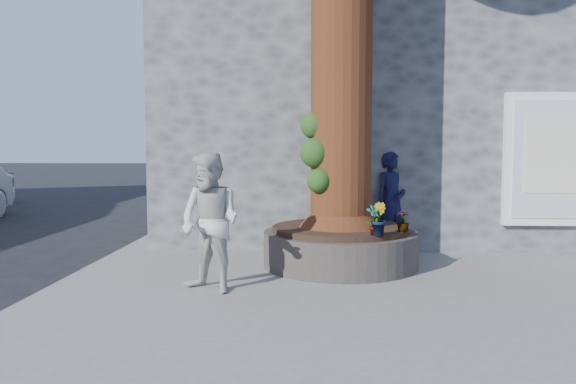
{
  "coord_description": "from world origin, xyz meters",
  "views": [
    {
      "loc": [
        0.42,
        -6.36,
        1.9
      ],
      "look_at": [
        0.02,
        1.78,
        1.25
      ],
      "focal_mm": 35.0,
      "sensor_mm": 36.0,
      "label": 1
    }
  ],
  "objects": [
    {
      "name": "ground",
      "position": [
        0.0,
        0.0,
        0.0
      ],
      "size": [
        120.0,
        120.0,
        0.0
      ],
      "primitive_type": "plane",
      "color": "black",
      "rests_on": "ground"
    },
    {
      "name": "pavement",
      "position": [
        1.5,
        1.0,
        0.06
      ],
      "size": [
        9.0,
        8.0,
        0.12
      ],
      "primitive_type": "cube",
      "color": "slate",
      "rests_on": "ground"
    },
    {
      "name": "yellow_line",
      "position": [
        -3.05,
        1.0,
        0.0
      ],
      "size": [
        0.1,
        30.0,
        0.01
      ],
      "primitive_type": "cube",
      "color": "yellow",
      "rests_on": "ground"
    },
    {
      "name": "stone_shop",
      "position": [
        2.5,
        7.2,
        3.16
      ],
      "size": [
        10.3,
        8.3,
        6.3
      ],
      "color": "#45484A",
      "rests_on": "ground"
    },
    {
      "name": "planter",
      "position": [
        0.8,
        2.0,
        0.41
      ],
      "size": [
        2.3,
        2.3,
        0.6
      ],
      "color": "black",
      "rests_on": "pavement"
    },
    {
      "name": "man",
      "position": [
        1.71,
        3.19,
        0.97
      ],
      "size": [
        0.74,
        0.66,
        1.71
      ],
      "primitive_type": "imported",
      "rotation": [
        0.0,
        0.0,
        0.51
      ],
      "color": "#121233",
      "rests_on": "pavement"
    },
    {
      "name": "woman",
      "position": [
        -0.87,
        0.42,
        0.98
      ],
      "size": [
        1.05,
        0.99,
        1.73
      ],
      "primitive_type": "imported",
      "rotation": [
        0.0,
        0.0,
        -0.52
      ],
      "color": "beige",
      "rests_on": "pavement"
    },
    {
      "name": "shopping_bag",
      "position": [
        2.0,
        2.97,
        0.26
      ],
      "size": [
        0.23,
        0.19,
        0.28
      ],
      "primitive_type": "cube",
      "rotation": [
        0.0,
        0.0,
        -0.42
      ],
      "color": "white",
      "rests_on": "pavement"
    },
    {
      "name": "plant_a",
      "position": [
        1.21,
        1.15,
        0.93
      ],
      "size": [
        0.26,
        0.23,
        0.41
      ],
      "primitive_type": "imported",
      "rotation": [
        0.0,
        0.0,
        0.52
      ],
      "color": "gray",
      "rests_on": "planter"
    },
    {
      "name": "plant_b",
      "position": [
        1.26,
        1.15,
        0.94
      ],
      "size": [
        0.29,
        0.3,
        0.45
      ],
      "primitive_type": "imported",
      "rotation": [
        0.0,
        0.0,
        1.83
      ],
      "color": "gray",
      "rests_on": "planter"
    },
    {
      "name": "plant_c",
      "position": [
        1.65,
        1.49,
        0.87
      ],
      "size": [
        0.17,
        0.17,
        0.3
      ],
      "primitive_type": "imported",
      "rotation": [
        0.0,
        0.0,
        3.11
      ],
      "color": "gray",
      "rests_on": "planter"
    },
    {
      "name": "plant_d",
      "position": [
        0.9,
        1.96,
        0.85
      ],
      "size": [
        0.26,
        0.28,
        0.27
      ],
      "primitive_type": "imported",
      "rotation": [
        0.0,
        0.0,
        4.95
      ],
      "color": "gray",
      "rests_on": "planter"
    }
  ]
}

